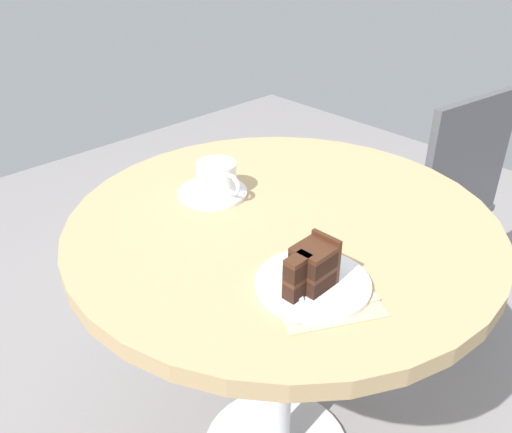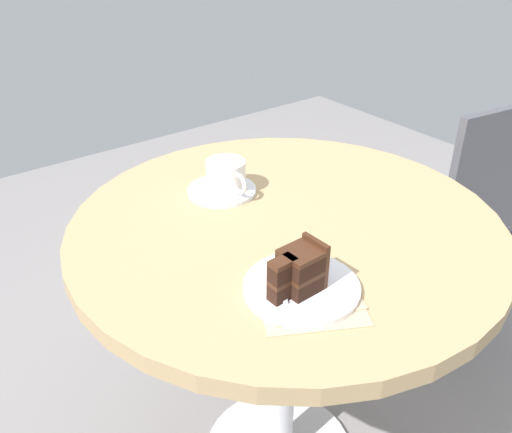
% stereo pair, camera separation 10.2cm
% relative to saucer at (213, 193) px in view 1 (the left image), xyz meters
% --- Properties ---
extents(cafe_table, '(0.87, 0.87, 0.74)m').
position_rel_saucer_xyz_m(cafe_table, '(0.18, 0.04, -0.12)').
color(cafe_table, tan).
rests_on(cafe_table, ground).
extents(saucer, '(0.15, 0.15, 0.01)m').
position_rel_saucer_xyz_m(saucer, '(0.00, 0.00, 0.00)').
color(saucer, white).
rests_on(saucer, cafe_table).
extents(coffee_cup, '(0.12, 0.09, 0.07)m').
position_rel_saucer_xyz_m(coffee_cup, '(0.01, 0.01, 0.04)').
color(coffee_cup, white).
rests_on(coffee_cup, saucer).
extents(teaspoon, '(0.10, 0.02, 0.00)m').
position_rel_saucer_xyz_m(teaspoon, '(0.02, 0.04, 0.01)').
color(teaspoon, silver).
rests_on(teaspoon, saucer).
extents(cake_plate, '(0.19, 0.19, 0.01)m').
position_rel_saucer_xyz_m(cake_plate, '(0.37, -0.09, 0.00)').
color(cake_plate, white).
rests_on(cake_plate, cafe_table).
extents(cake_slice, '(0.06, 0.10, 0.08)m').
position_rel_saucer_xyz_m(cake_slice, '(0.37, -0.10, 0.04)').
color(cake_slice, black).
rests_on(cake_slice, cake_plate).
extents(fork, '(0.11, 0.09, 0.00)m').
position_rel_saucer_xyz_m(fork, '(0.33, -0.09, 0.01)').
color(fork, silver).
rests_on(fork, cake_plate).
extents(napkin, '(0.23, 0.22, 0.00)m').
position_rel_saucer_xyz_m(napkin, '(0.38, -0.09, -0.00)').
color(napkin, tan).
rests_on(napkin, cafe_table).
extents(cafe_chair, '(0.43, 0.43, 0.84)m').
position_rel_saucer_xyz_m(cafe_chair, '(0.13, 0.78, -0.24)').
color(cafe_chair, '#4C4C51').
rests_on(cafe_chair, ground).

